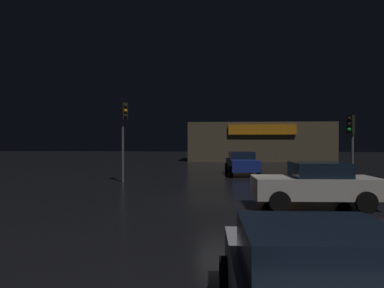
# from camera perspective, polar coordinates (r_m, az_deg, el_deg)

# --- Properties ---
(ground_plane) EXTENTS (120.00, 120.00, 0.00)m
(ground_plane) POSITION_cam_1_polar(r_m,az_deg,el_deg) (14.42, 6.04, -8.83)
(ground_plane) COLOR black
(store_building) EXTENTS (16.01, 6.92, 4.34)m
(store_building) POSITION_cam_1_polar(r_m,az_deg,el_deg) (42.80, 10.47, 0.35)
(store_building) COLOR brown
(store_building) RESTS_ON ground
(traffic_signal_opposite) EXTENTS (0.43, 0.41, 3.68)m
(traffic_signal_opposite) POSITION_cam_1_polar(r_m,az_deg,el_deg) (20.75, 23.78, 1.26)
(traffic_signal_opposite) COLOR #595B60
(traffic_signal_opposite) RESTS_ON ground
(traffic_signal_cross_left) EXTENTS (0.42, 0.42, 4.47)m
(traffic_signal_cross_left) POSITION_cam_1_polar(r_m,az_deg,el_deg) (20.71, -10.69, 3.07)
(traffic_signal_cross_left) COLOR #595B60
(traffic_signal_cross_left) RESTS_ON ground
(car_near) EXTENTS (2.28, 4.59, 1.59)m
(car_near) POSITION_cam_1_polar(r_m,az_deg,el_deg) (24.88, 7.84, -2.94)
(car_near) COLOR navy
(car_near) RESTS_ON ground
(car_far) EXTENTS (4.34, 2.24, 1.59)m
(car_far) POSITION_cam_1_polar(r_m,az_deg,el_deg) (13.48, 18.84, -6.01)
(car_far) COLOR silver
(car_far) RESTS_ON ground
(car_crossing) EXTENTS (2.10, 3.98, 1.45)m
(car_crossing) POSITION_cam_1_polar(r_m,az_deg,el_deg) (4.53, 18.44, -20.60)
(car_crossing) COLOR #B7B7BF
(car_crossing) RESTS_ON ground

